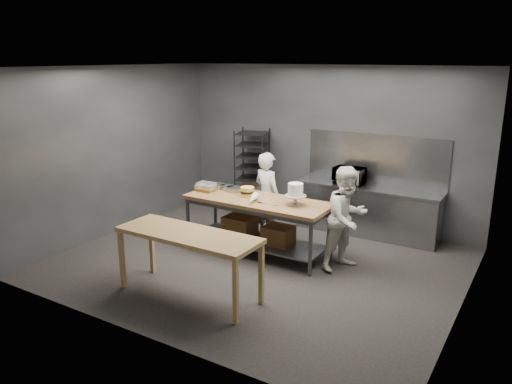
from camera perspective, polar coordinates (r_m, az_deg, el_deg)
ground at (r=7.93m, az=0.15°, el=-8.11°), size 6.00×6.00×0.00m
back_wall at (r=9.65m, az=7.93°, el=5.29°), size 6.00×0.04×3.00m
work_table at (r=8.16m, az=0.10°, el=-3.13°), size 2.40×0.90×0.92m
near_counter at (r=6.68m, az=-7.75°, el=-5.34°), size 2.00×0.70×0.90m
back_counter at (r=9.25m, az=12.56°, el=-2.05°), size 2.60×0.60×0.90m
splashback_panel at (r=9.31m, az=13.49°, el=3.71°), size 2.60×0.02×0.90m
speed_rack at (r=10.07m, az=-0.43°, el=2.11°), size 0.76×0.80×1.75m
chef_behind at (r=8.70m, az=1.29°, el=-0.51°), size 0.66×0.53×1.56m
chef_right at (r=7.61m, az=10.35°, el=-2.98°), size 0.87×0.95×1.59m
microwave at (r=9.22m, az=10.60°, el=1.85°), size 0.54×0.37×0.30m
frosted_cake_stand at (r=7.68m, az=4.53°, el=0.04°), size 0.34×0.34×0.35m
layer_cake at (r=8.17m, az=-1.01°, el=0.02°), size 0.22×0.22×0.16m
cake_pans at (r=8.60m, az=-3.37°, el=0.48°), size 0.62×0.29×0.07m
piping_bag at (r=7.84m, az=-0.38°, el=-0.79°), size 0.22×0.40×0.12m
offset_spatula at (r=7.79m, az=0.97°, el=-1.32°), size 0.36×0.02×0.02m
pastry_clamshells at (r=8.62m, az=-5.75°, el=0.59°), size 0.40×0.35×0.11m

